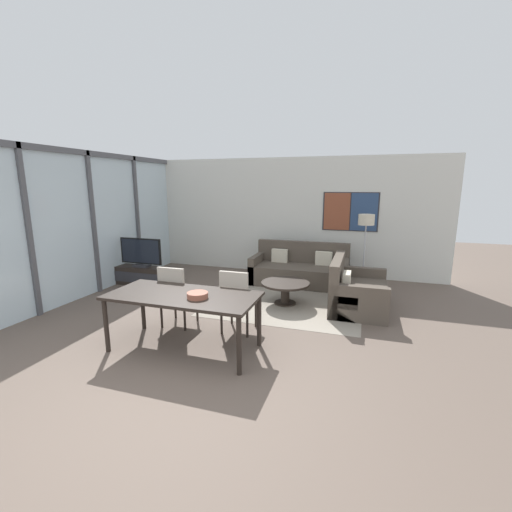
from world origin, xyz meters
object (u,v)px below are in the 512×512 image
(sofa_side, at_px, (354,293))
(fruit_bowl, at_px, (198,295))
(dining_chair_left, at_px, (176,293))
(tv_console, at_px, (142,276))
(dining_table, at_px, (183,299))
(dining_chair_centre, at_px, (237,298))
(coffee_table, at_px, (285,288))
(floor_lamp, at_px, (366,226))
(sofa_main, at_px, (300,271))
(television, at_px, (141,253))

(sofa_side, xyz_separation_m, fruit_bowl, (-1.83, -2.36, 0.52))
(dining_chair_left, bearing_deg, tv_console, 137.13)
(dining_table, bearing_deg, dining_chair_centre, 54.86)
(coffee_table, relative_size, fruit_bowl, 3.29)
(dining_chair_left, relative_size, floor_lamp, 0.61)
(sofa_main, distance_m, dining_chair_centre, 2.93)
(television, relative_size, sofa_main, 0.47)
(floor_lamp, bearing_deg, dining_chair_centre, -120.31)
(fruit_bowl, distance_m, floor_lamp, 4.24)
(fruit_bowl, bearing_deg, floor_lamp, 62.19)
(television, height_order, dining_chair_centre, television)
(tv_console, height_order, sofa_main, sofa_main)
(tv_console, relative_size, dining_chair_centre, 1.53)
(sofa_main, distance_m, coffee_table, 1.45)
(dining_chair_centre, relative_size, fruit_bowl, 3.58)
(tv_console, height_order, floor_lamp, floor_lamp)
(fruit_bowl, bearing_deg, tv_console, 136.99)
(sofa_main, distance_m, dining_table, 3.71)
(tv_console, distance_m, television, 0.51)
(dining_table, height_order, dining_chair_left, dining_chair_left)
(sofa_side, height_order, dining_table, sofa_side)
(sofa_side, distance_m, dining_table, 3.12)
(sofa_main, height_order, floor_lamp, floor_lamp)
(television, relative_size, dining_chair_left, 1.03)
(sofa_main, relative_size, coffee_table, 2.37)
(television, relative_size, floor_lamp, 0.63)
(sofa_side, bearing_deg, coffee_table, 97.37)
(tv_console, xyz_separation_m, floor_lamp, (4.61, 1.26, 1.11))
(tv_console, xyz_separation_m, coffee_table, (3.27, -0.26, 0.11))
(floor_lamp, bearing_deg, sofa_side, -95.57)
(television, xyz_separation_m, floor_lamp, (4.61, 1.25, 0.60))
(coffee_table, relative_size, dining_table, 0.45)
(television, distance_m, dining_table, 3.39)
(coffee_table, bearing_deg, television, 175.39)
(tv_console, bearing_deg, dining_table, -45.02)
(tv_console, distance_m, fruit_bowl, 3.67)
(dining_table, bearing_deg, fruit_bowl, -16.21)
(sofa_side, bearing_deg, dining_table, 137.69)
(dining_table, distance_m, dining_chair_left, 0.81)
(fruit_bowl, bearing_deg, television, 136.98)
(sofa_side, height_order, fruit_bowl, sofa_side)
(sofa_main, xyz_separation_m, dining_table, (-0.88, -3.58, 0.41))
(sofa_side, bearing_deg, fruit_bowl, 142.21)
(television, bearing_deg, floor_lamp, 15.22)
(sofa_main, distance_m, floor_lamp, 1.69)
(sofa_main, relative_size, dining_chair_left, 2.18)
(dining_table, xyz_separation_m, dining_chair_left, (-0.48, 0.62, -0.16))
(sofa_side, bearing_deg, dining_chair_centre, 135.02)
(dining_table, distance_m, fruit_bowl, 0.28)
(coffee_table, distance_m, dining_chair_left, 2.05)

